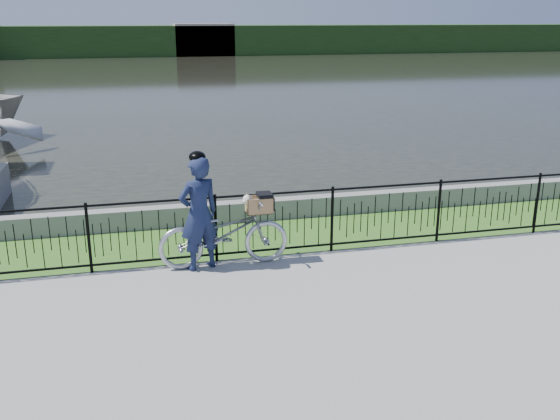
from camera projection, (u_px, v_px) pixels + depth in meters
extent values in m
plane|color=gray|center=(301.00, 295.00, 9.11)|extent=(120.00, 120.00, 0.00)
cube|color=#3A6B21|center=(263.00, 236.00, 11.52)|extent=(60.00, 2.00, 0.01)
plane|color=#26271D|center=(161.00, 80.00, 39.70)|extent=(120.00, 120.00, 0.00)
cube|color=gray|center=(252.00, 210.00, 12.39)|extent=(60.00, 0.30, 0.40)
cube|color=#214018|center=(144.00, 41.00, 64.29)|extent=(120.00, 6.00, 3.00)
cube|color=gray|center=(204.00, 40.00, 64.24)|extent=(6.00, 3.00, 3.20)
imported|color=#A8ADB4|center=(224.00, 233.00, 10.04)|extent=(2.10, 0.73, 1.10)
cube|color=black|center=(259.00, 213.00, 10.08)|extent=(0.38, 0.18, 0.02)
cube|color=#9D7748|center=(259.00, 212.00, 10.08)|extent=(0.42, 0.27, 0.01)
cube|color=#9D7748|center=(257.00, 203.00, 10.16)|extent=(0.42, 0.02, 0.26)
cube|color=#9D7748|center=(261.00, 207.00, 9.92)|extent=(0.42, 0.02, 0.26)
cube|color=#9D7748|center=(271.00, 204.00, 10.09)|extent=(0.02, 0.27, 0.26)
cube|color=#9D7748|center=(247.00, 206.00, 10.00)|extent=(0.01, 0.27, 0.26)
cube|color=black|center=(264.00, 195.00, 10.01)|extent=(0.23, 0.28, 0.06)
cube|color=black|center=(272.00, 202.00, 10.08)|extent=(0.02, 0.28, 0.21)
ellipsoid|color=silver|center=(258.00, 205.00, 10.04)|extent=(0.31, 0.22, 0.20)
sphere|color=silver|center=(247.00, 199.00, 9.95)|extent=(0.15, 0.15, 0.15)
sphere|color=silver|center=(245.00, 202.00, 9.93)|extent=(0.07, 0.07, 0.07)
sphere|color=black|center=(243.00, 202.00, 9.91)|extent=(0.02, 0.02, 0.02)
cone|color=brown|center=(247.00, 195.00, 9.98)|extent=(0.06, 0.08, 0.08)
cone|color=brown|center=(249.00, 196.00, 9.90)|extent=(0.06, 0.08, 0.08)
imported|color=#171F3F|center=(199.00, 214.00, 9.80)|extent=(0.79, 0.65, 1.84)
ellipsoid|color=black|center=(197.00, 158.00, 9.53)|extent=(0.26, 0.29, 0.18)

